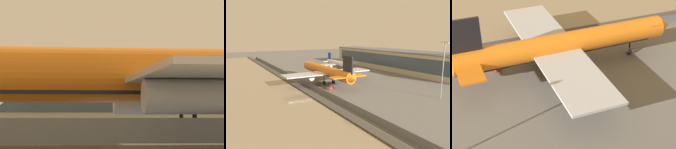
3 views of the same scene
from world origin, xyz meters
The scene contains 4 objects.
ground_plane centered at (0.00, 0.00, 0.00)m, with size 500.00×500.00×0.00m, color #66635E.
shoreline_seawall centered at (0.00, -20.50, 0.25)m, with size 320.00×3.00×0.50m.
perimeter_fence centered at (0.00, -16.00, 1.16)m, with size 280.00×0.10×2.32m.
cargo_jet_orange centered at (4.96, -3.98, 6.15)m, with size 55.39×47.26×16.11m.
Camera 1 is at (-5.93, -65.21, 2.25)m, focal length 105.00 mm.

